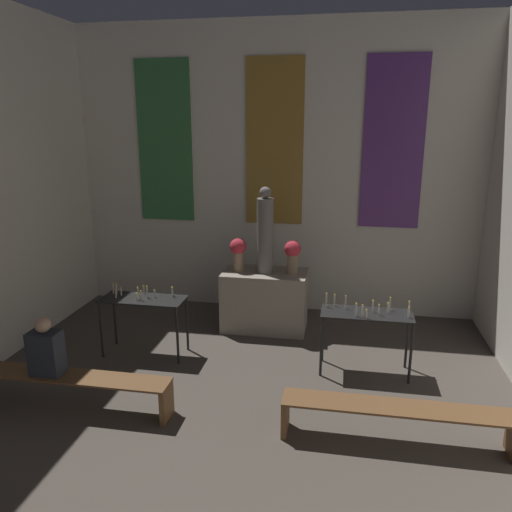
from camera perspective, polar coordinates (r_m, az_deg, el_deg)
The scene contains 10 objects.
wall_back at distance 8.67m, azimuth 2.18°, elevation 9.77°, with size 7.13×0.16×4.89m.
altar at distance 8.11m, azimuth 1.01°, elevation -5.07°, with size 1.34×0.75×0.96m.
statue at distance 7.79m, azimuth 1.04°, elevation 2.66°, with size 0.26×0.26×1.36m.
flower_vase_left at distance 7.95m, azimuth -2.06°, elevation 0.53°, with size 0.26×0.26×0.53m.
flower_vase_right at distance 7.81m, azimuth 4.18°, elevation 0.24°, with size 0.26×0.26×0.53m.
candle_rack_left at distance 7.33m, azimuth -12.76°, elevation -5.58°, with size 1.19×0.50×1.04m.
candle_rack_right at distance 6.79m, azimuth 12.49°, elevation -7.24°, with size 1.19×0.50×1.05m.
pew_back_left at distance 6.37m, azimuth -20.31°, elevation -13.51°, with size 2.37×0.36×0.43m.
pew_back_right at distance 5.63m, azimuth 15.67°, elevation -17.12°, with size 2.37×0.36×0.43m.
person_seated at distance 6.33m, azimuth -22.90°, elevation -9.83°, with size 0.36×0.24×0.70m.
Camera 1 is at (1.21, 1.72, 3.28)m, focal length 35.00 mm.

